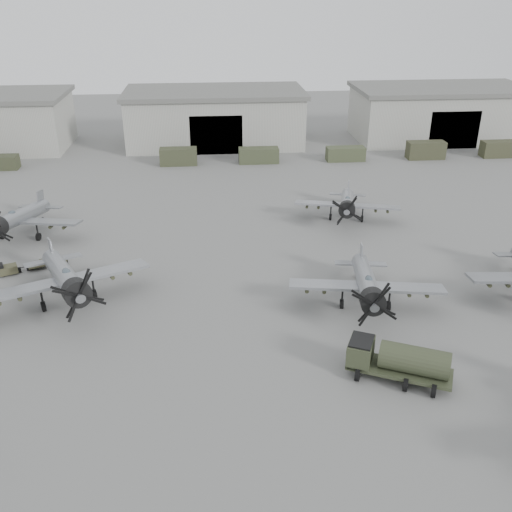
{
  "coord_description": "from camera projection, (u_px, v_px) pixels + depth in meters",
  "views": [
    {
      "loc": [
        -1.39,
        -32.43,
        24.52
      ],
      "look_at": [
        2.52,
        12.9,
        2.5
      ],
      "focal_mm": 40.0,
      "sensor_mm": 36.0,
      "label": 1
    }
  ],
  "objects": [
    {
      "name": "ground",
      "position": [
        236.0,
        369.0,
        39.88
      ],
      "size": [
        220.0,
        220.0,
        0.0
      ],
      "primitive_type": "plane",
      "color": "slate",
      "rests_on": "ground"
    },
    {
      "name": "hangar_center",
      "position": [
        215.0,
        117.0,
        93.54
      ],
      "size": [
        29.0,
        14.8,
        8.7
      ],
      "color": "#AFAEA3",
      "rests_on": "ground"
    },
    {
      "name": "hangar_right",
      "position": [
        440.0,
        113.0,
        96.48
      ],
      "size": [
        29.0,
        14.8,
        8.7
      ],
      "color": "#AFAEA3",
      "rests_on": "ground"
    },
    {
      "name": "support_truck_3",
      "position": [
        178.0,
        156.0,
        83.73
      ],
      "size": [
        5.41,
        2.2,
        2.47
      ],
      "primitive_type": "cube",
      "color": "#393D28",
      "rests_on": "ground"
    },
    {
      "name": "support_truck_4",
      "position": [
        259.0,
        155.0,
        84.71
      ],
      "size": [
        5.9,
        2.2,
        2.23
      ],
      "primitive_type": "cube",
      "color": "#3D432C",
      "rests_on": "ground"
    },
    {
      "name": "support_truck_5",
      "position": [
        345.0,
        154.0,
        85.76
      ],
      "size": [
        5.75,
        2.2,
        2.06
      ],
      "primitive_type": "cube",
      "color": "#3F462E",
      "rests_on": "ground"
    },
    {
      "name": "support_truck_6",
      "position": [
        426.0,
        150.0,
        86.6
      ],
      "size": [
        5.66,
        2.2,
        2.62
      ],
      "primitive_type": "cube",
      "color": "#383A26",
      "rests_on": "ground"
    },
    {
      "name": "support_truck_7",
      "position": [
        500.0,
        149.0,
        87.55
      ],
      "size": [
        5.71,
        2.2,
        2.43
      ],
      "primitive_type": "cube",
      "color": "#3A3B27",
      "rests_on": "ground"
    },
    {
      "name": "aircraft_mid_1",
      "position": [
        66.0,
        279.0,
        46.67
      ],
      "size": [
        13.58,
        12.31,
        5.55
      ],
      "rotation": [
        0.0,
        0.0,
        0.42
      ],
      "color": "gray",
      "rests_on": "ground"
    },
    {
      "name": "aircraft_mid_2",
      "position": [
        367.0,
        285.0,
        46.15
      ],
      "size": [
        12.81,
        11.53,
        5.08
      ],
      "rotation": [
        0.0,
        0.0,
        -0.16
      ],
      "color": "#93969B",
      "rests_on": "ground"
    },
    {
      "name": "aircraft_far_0",
      "position": [
        16.0,
        219.0,
        58.76
      ],
      "size": [
        13.2,
        11.88,
        5.24
      ],
      "rotation": [
        0.0,
        0.0,
        -0.18
      ],
      "color": "gray",
      "rests_on": "ground"
    },
    {
      "name": "aircraft_far_1",
      "position": [
        347.0,
        203.0,
        63.54
      ],
      "size": [
        11.81,
        10.63,
        4.7
      ],
      "rotation": [
        0.0,
        0.0,
        -0.25
      ],
      "color": "#999BA1",
      "rests_on": "ground"
    },
    {
      "name": "fuel_tanker",
      "position": [
        399.0,
        359.0,
        38.35
      ],
      "size": [
        7.29,
        5.02,
        2.69
      ],
      "rotation": [
        0.0,
        0.0,
        -0.44
      ],
      "color": "#363C27",
      "rests_on": "ground"
    },
    {
      "name": "tug_trailer",
      "position": [
        23.0,
        267.0,
        53.15
      ],
      "size": [
        5.98,
        3.44,
        1.21
      ],
      "rotation": [
        0.0,
        0.0,
        0.41
      ],
      "color": "#42422B",
      "rests_on": "ground"
    }
  ]
}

